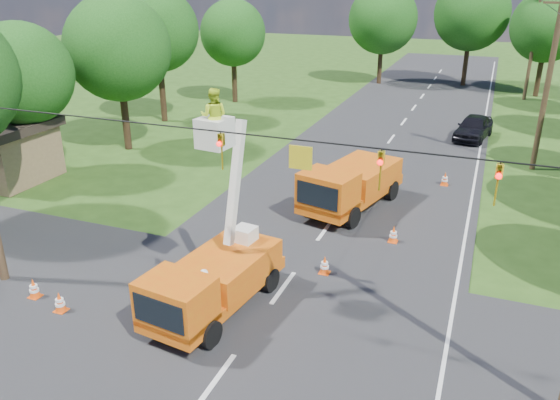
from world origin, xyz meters
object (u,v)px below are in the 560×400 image
at_px(bucket_truck, 213,269).
at_px(tree_left_c, 21,74).
at_px(second_truck, 350,185).
at_px(traffic_cone_7, 445,179).
at_px(traffic_cone_3, 393,234).
at_px(tree_left_f, 233,33).
at_px(distant_car, 474,127).
at_px(tree_far_c, 548,26).
at_px(ground_worker, 206,302).
at_px(pole_right_far, 534,39).
at_px(traffic_cone_4, 60,302).
at_px(tree_left_e, 157,30).
at_px(traffic_cone_5, 34,288).
at_px(tree_left_d, 118,48).
at_px(tree_far_b, 472,13).
at_px(pole_right_mid, 549,77).
at_px(traffic_cone_2, 325,265).
at_px(tree_far_a, 383,19).

xyz_separation_m(bucket_truck, tree_left_c, (-14.92, 8.02, 3.92)).
distance_m(second_truck, traffic_cone_7, 6.20).
relative_size(traffic_cone_3, tree_left_f, 0.08).
distance_m(distant_car, tree_far_c, 18.20).
bearing_deg(ground_worker, pole_right_far, 38.76).
distance_m(traffic_cone_4, tree_left_e, 25.98).
bearing_deg(traffic_cone_7, pole_right_far, 79.99).
distance_m(traffic_cone_5, tree_left_d, 18.18).
bearing_deg(traffic_cone_7, tree_left_e, 162.61).
bearing_deg(tree_left_e, tree_left_f, 75.96).
distance_m(tree_left_c, tree_left_d, 6.22).
bearing_deg(pole_right_far, tree_far_b, 137.73).
relative_size(distant_car, traffic_cone_3, 6.53).
distance_m(pole_right_far, tree_far_b, 7.63).
bearing_deg(tree_left_d, traffic_cone_5, -64.48).
bearing_deg(traffic_cone_3, pole_right_mid, 65.01).
relative_size(distant_car, pole_right_mid, 0.46).
bearing_deg(tree_left_e, traffic_cone_5, -67.75).
xyz_separation_m(traffic_cone_2, pole_right_mid, (7.47, 15.50, 4.75)).
relative_size(pole_right_mid, tree_left_f, 1.19).
height_order(second_truck, tree_left_c, tree_left_c).
distance_m(second_truck, traffic_cone_5, 13.73).
bearing_deg(tree_left_c, tree_left_e, 91.32).
bearing_deg(traffic_cone_4, distant_car, 66.80).
height_order(ground_worker, traffic_cone_2, ground_worker).
xyz_separation_m(traffic_cone_3, traffic_cone_5, (-10.46, -8.50, 0.00)).
bearing_deg(tree_left_c, traffic_cone_3, -3.11).
height_order(pole_right_far, tree_left_e, pole_right_far).
distance_m(second_truck, traffic_cone_3, 3.79).
height_order(traffic_cone_2, traffic_cone_5, same).
bearing_deg(tree_left_c, tree_far_b, 61.56).
height_order(bucket_truck, tree_far_c, tree_far_c).
bearing_deg(tree_left_d, traffic_cone_7, 1.30).
xyz_separation_m(ground_worker, traffic_cone_7, (5.50, 15.47, -0.61)).
relative_size(second_truck, tree_left_e, 0.70).
relative_size(second_truck, traffic_cone_3, 9.28).
relative_size(traffic_cone_4, tree_far_a, 0.07).
distance_m(distant_car, tree_far_b, 20.82).
xyz_separation_m(second_truck, pole_right_far, (8.16, 29.37, 3.89)).
bearing_deg(second_truck, ground_worker, -84.70).
height_order(tree_left_c, tree_far_c, tree_far_c).
bearing_deg(pole_right_far, bucket_truck, -104.49).
bearing_deg(traffic_cone_2, traffic_cone_5, -149.54).
xyz_separation_m(traffic_cone_2, tree_far_b, (1.97, 40.50, 6.45)).
xyz_separation_m(traffic_cone_2, tree_left_c, (-17.53, 4.50, 5.08)).
relative_size(traffic_cone_3, tree_left_c, 0.09).
bearing_deg(tree_far_a, pole_right_far, -12.53).
distance_m(tree_left_e, tree_left_f, 8.29).
height_order(second_truck, tree_far_b, tree_far_b).
distance_m(ground_worker, tree_left_f, 33.25).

